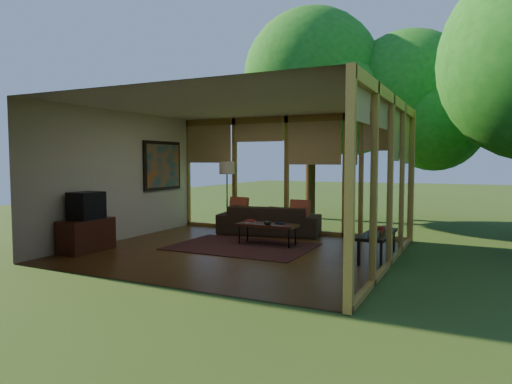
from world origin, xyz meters
The scene contains 25 objects.
floor centered at (0.00, 0.00, 0.00)m, with size 5.50×5.50×0.00m, color brown.
ceiling centered at (0.00, 0.00, 2.70)m, with size 5.50×5.50×0.00m, color silver.
wall_left centered at (-2.75, 0.00, 1.35)m, with size 0.04×5.00×2.70m, color beige.
wall_front centered at (0.00, -2.50, 1.35)m, with size 5.50×0.04×2.70m, color beige.
window_wall_back centered at (0.00, 2.50, 1.35)m, with size 5.50×0.12×2.70m, color #A37C32.
window_wall_right centered at (2.75, 0.00, 1.35)m, with size 0.12×5.00×2.70m, color #A37C32.
tree_nw centered at (-0.37, 5.32, 4.03)m, with size 3.92×3.92×6.00m.
tree_ne centered at (2.21, 6.10, 3.42)m, with size 3.69×3.69×5.27m.
rug centered at (-0.09, 0.41, 0.01)m, with size 2.65×1.88×0.01m, color maroon.
sofa centered at (-0.22, 2.00, 0.33)m, with size 2.26×0.89×0.66m, color #312418.
pillow_left centered at (-0.97, 1.95, 0.60)m, with size 0.43×0.14×0.43m, color maroon.
pillow_right centered at (0.53, 1.95, 0.59)m, with size 0.43×0.14×0.43m, color maroon.
ct_book_lower centered at (-0.08, 0.76, 0.44)m, with size 0.20×0.15×0.03m, color #B1AAA1.
ct_book_upper centered at (-0.08, 0.76, 0.47)m, with size 0.18×0.14×0.03m, color maroon.
ct_book_side centered at (0.52, 0.89, 0.44)m, with size 0.18×0.14×0.03m, color black.
ct_bowl centered at (0.32, 0.71, 0.46)m, with size 0.16×0.16×0.07m, color black.
media_cabinet centered at (-2.47, -1.22, 0.30)m, with size 0.50×1.00×0.60m, color #4C2214.
television centered at (-2.45, -1.22, 0.85)m, with size 0.45×0.55×0.50m, color black.
console_book_a centered at (2.40, 0.03, 0.49)m, with size 0.21×0.15×0.08m, color #31564A.
console_book_b centered at (2.40, 0.48, 0.51)m, with size 0.22×0.16×0.10m, color maroon.
console_book_c centered at (2.40, 0.88, 0.49)m, with size 0.22×0.16×0.06m, color #B1AAA1.
floor_lamp centered at (-1.35, 2.07, 1.41)m, with size 0.36×0.36×1.65m.
coffee_table centered at (0.27, 0.81, 0.39)m, with size 1.20×0.50×0.43m.
side_console centered at (2.40, 0.43, 0.41)m, with size 0.60×1.40×0.46m.
wall_painting centered at (-2.71, 1.40, 1.55)m, with size 0.06×1.35×1.15m.
Camera 1 is at (3.97, -7.34, 1.68)m, focal length 32.00 mm.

